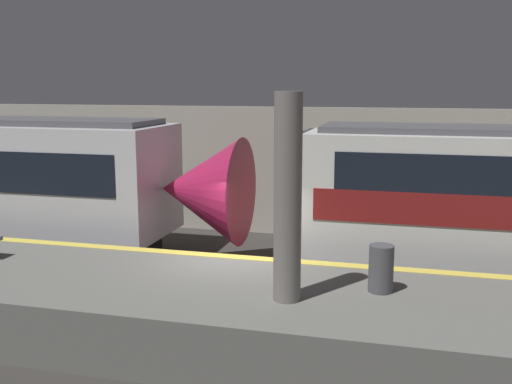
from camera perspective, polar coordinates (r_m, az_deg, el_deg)
name	(u,v)px	position (r m, az deg, el deg)	size (l,w,h in m)	color
ground_plane	(234,304)	(13.40, -2.14, -10.59)	(120.00, 120.00, 0.00)	#33302D
platform	(204,311)	(11.53, -4.94, -11.20)	(40.00, 3.79, 1.13)	slate
station_rear_barrier	(292,172)	(18.95, 3.44, 1.94)	(50.00, 0.15, 4.06)	#B2AD9E
support_pillar_near	(288,199)	(9.98, 3.04, -0.64)	(0.47, 0.47, 3.54)	slate
trash_bin	(381,268)	(10.92, 11.82, -7.14)	(0.44, 0.44, 0.85)	#4C4C51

